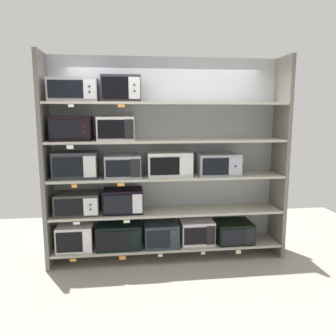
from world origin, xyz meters
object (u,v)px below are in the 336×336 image
(microwave_0, at_px, (75,237))
(microwave_6, at_px, (123,201))
(microwave_1, at_px, (119,235))
(microwave_8, at_px, (123,166))
(microwave_5, at_px, (78,203))
(microwave_11, at_px, (72,129))
(microwave_9, at_px, (169,164))
(microwave_12, at_px, (116,128))
(microwave_13, at_px, (74,90))
(microwave_4, at_px, (233,231))
(microwave_10, at_px, (218,164))
(microwave_3, at_px, (197,232))
(microwave_2, at_px, (161,234))
(microwave_14, at_px, (121,89))
(microwave_7, at_px, (76,165))

(microwave_0, bearing_deg, microwave_6, 0.01)
(microwave_1, height_order, microwave_8, microwave_8)
(microwave_5, bearing_deg, microwave_11, 179.72)
(microwave_9, relative_size, microwave_11, 1.17)
(microwave_12, bearing_deg, microwave_13, 179.98)
(microwave_1, relative_size, microwave_4, 1.19)
(microwave_0, xyz_separation_m, microwave_8, (0.63, 0.00, 0.91))
(microwave_4, relative_size, microwave_9, 0.86)
(microwave_6, xyz_separation_m, microwave_9, (0.60, 0.00, 0.47))
(microwave_10, bearing_deg, microwave_3, 179.95)
(microwave_1, distance_m, microwave_3, 1.04)
(microwave_1, bearing_deg, microwave_2, 0.02)
(microwave_10, relative_size, microwave_12, 1.20)
(microwave_10, xyz_separation_m, microwave_14, (-1.24, -0.00, 0.96))
(microwave_0, xyz_separation_m, microwave_10, (1.87, 0.00, 0.91))
(microwave_4, xyz_separation_m, microwave_9, (-0.88, 0.00, 0.95))
(microwave_13, bearing_deg, microwave_12, -0.02)
(microwave_2, xyz_separation_m, microwave_5, (-1.06, -0.00, 0.45))
(microwave_3, distance_m, microwave_6, 1.08)
(microwave_4, distance_m, microwave_13, 2.77)
(microwave_2, bearing_deg, microwave_6, -179.98)
(microwave_14, bearing_deg, microwave_3, 0.02)
(microwave_7, bearing_deg, microwave_14, -0.04)
(microwave_1, height_order, microwave_2, microwave_1)
(microwave_5, bearing_deg, microwave_14, -0.02)
(microwave_1, bearing_deg, microwave_14, -0.09)
(microwave_9, bearing_deg, microwave_8, -179.99)
(microwave_2, height_order, microwave_7, microwave_7)
(microwave_11, bearing_deg, microwave_10, -0.01)
(microwave_0, distance_m, microwave_6, 0.77)
(microwave_10, distance_m, microwave_14, 1.57)
(microwave_12, relative_size, microwave_14, 0.96)
(microwave_3, bearing_deg, microwave_11, 180.00)
(microwave_12, bearing_deg, microwave_4, 0.00)
(microwave_2, bearing_deg, microwave_12, -179.98)
(microwave_4, relative_size, microwave_8, 1.08)
(microwave_2, relative_size, microwave_4, 0.92)
(microwave_2, height_order, microwave_9, microwave_9)
(microwave_11, distance_m, microwave_14, 0.77)
(microwave_4, relative_size, microwave_13, 0.84)
(microwave_4, bearing_deg, microwave_1, -180.00)
(microwave_12, bearing_deg, microwave_11, 179.97)
(microwave_8, bearing_deg, microwave_4, -0.00)
(microwave_14, bearing_deg, microwave_7, 179.96)
(microwave_4, xyz_separation_m, microwave_6, (-1.49, -0.00, 0.48))
(microwave_3, distance_m, microwave_7, 1.82)
(microwave_5, relative_size, microwave_8, 1.22)
(microwave_12, bearing_deg, microwave_1, 0.03)
(microwave_3, height_order, microwave_11, microwave_11)
(microwave_5, bearing_deg, microwave_8, 0.01)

